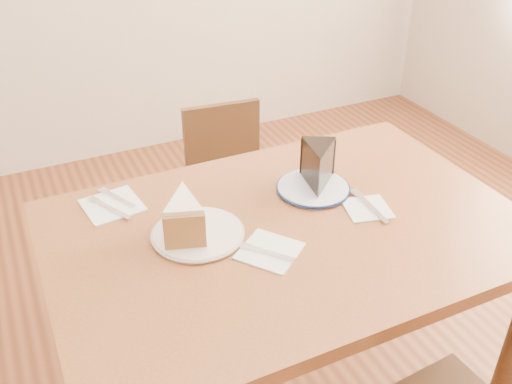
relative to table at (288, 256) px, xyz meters
The scene contains 13 objects.
table is the anchor object (origin of this frame).
chair_far 0.78m from the table, 78.66° to the left, with size 0.39×0.39×0.73m.
plate_cream 0.25m from the table, 165.36° to the left, with size 0.22×0.22×0.01m, color white.
plate_navy 0.21m from the table, 40.67° to the left, with size 0.20×0.20×0.01m, color white.
carrot_cake 0.30m from the table, 162.22° to the left, with size 0.10×0.13×0.09m, color beige, non-canonical shape.
chocolate_cake 0.26m from the table, 38.15° to the left, with size 0.09×0.13×0.11m, color black, non-canonical shape.
napkin_cream 0.16m from the table, 140.91° to the right, with size 0.13×0.13×0.00m, color white.
napkin_navy 0.25m from the table, ahead, with size 0.11×0.11×0.00m, color white.
napkin_spare 0.49m from the table, 143.67° to the left, with size 0.14×0.14×0.00m, color white.
fork_cream 0.17m from the table, 141.80° to the right, with size 0.01×0.14×0.00m, color white.
knife_navy 0.26m from the table, ahead, with size 0.02×0.17×0.00m, color silver.
fork_spare 0.49m from the table, 139.95° to the left, with size 0.01×0.14×0.00m, color silver.
knife_spare 0.49m from the table, 146.15° to the left, with size 0.01×0.16×0.00m, color silver.
Camera 1 is at (-0.58, -1.03, 1.60)m, focal length 40.00 mm.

